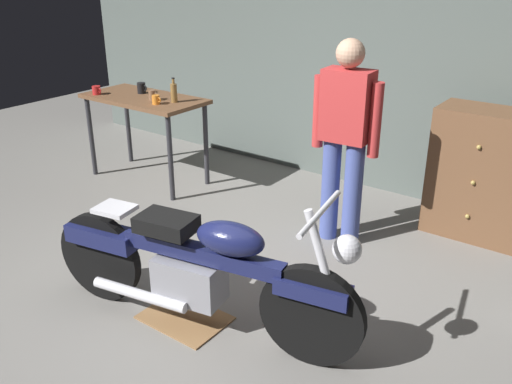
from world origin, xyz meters
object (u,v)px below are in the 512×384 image
motorcycle (198,267)px  mug_red_diner (97,90)px  bottle (174,92)px  person_standing (345,135)px  mug_black_matte (142,88)px  mug_orange_travel (156,100)px  mug_brown_stoneware (153,95)px  wooden_dresser (481,174)px

motorcycle → mug_red_diner: bearing=141.4°
bottle → mug_red_diner: bearing=-164.8°
person_standing → mug_black_matte: 2.44m
motorcycle → mug_black_matte: size_ratio=17.60×
mug_orange_travel → mug_brown_stoneware: bearing=147.0°
wooden_dresser → bottle: (-2.78, -0.74, 0.45)m
wooden_dresser → person_standing: bearing=-138.6°
mug_black_matte → mug_brown_stoneware: mug_black_matte is taller
motorcycle → mug_brown_stoneware: size_ratio=20.21×
wooden_dresser → mug_orange_travel: size_ratio=10.43×
mug_red_diner → mug_black_matte: bearing=42.5°
wooden_dresser → mug_brown_stoneware: bearing=-165.0°
mug_red_diner → mug_brown_stoneware: mug_brown_stoneware is taller
person_standing → mug_brown_stoneware: (-2.12, -0.03, 0.03)m
motorcycle → mug_orange_travel: size_ratio=20.55×
mug_brown_stoneware → bottle: size_ratio=0.44×
wooden_dresser → mug_brown_stoneware: wooden_dresser is taller
mug_brown_stoneware → person_standing: bearing=0.8°
mug_black_matte → mug_brown_stoneware: bearing=-24.7°
mug_black_matte → motorcycle: bearing=-37.0°
mug_brown_stoneware → mug_orange_travel: bearing=-33.0°
mug_orange_travel → mug_brown_stoneware: size_ratio=0.98×
bottle → wooden_dresser: bearing=14.9°
motorcycle → mug_red_diner: 3.02m
motorcycle → mug_red_diner: motorcycle is taller
mug_black_matte → bottle: 0.54m
mug_black_matte → bottle: size_ratio=0.51×
mug_orange_travel → mug_black_matte: mug_black_matte is taller
mug_red_diner → wooden_dresser: bearing=14.9°
mug_red_diner → motorcycle: bearing=-28.2°
person_standing → motorcycle: bearing=81.3°
mug_brown_stoneware → mug_black_matte: bearing=155.3°
mug_orange_travel → mug_red_diner: (-0.79, -0.08, -0.00)m
mug_orange_travel → mug_red_diner: size_ratio=0.91×
mug_orange_travel → mug_red_diner: bearing=-174.5°
mug_black_matte → person_standing: bearing=-2.7°
motorcycle → mug_black_matte: (-2.29, 1.72, 0.51)m
mug_brown_stoneware → bottle: 0.24m
person_standing → mug_orange_travel: (-1.98, -0.12, 0.02)m
wooden_dresser → mug_orange_travel: (-2.87, -0.90, 0.39)m
mug_red_diner → mug_brown_stoneware: (0.65, 0.17, 0.01)m
motorcycle → person_standing: person_standing is taller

